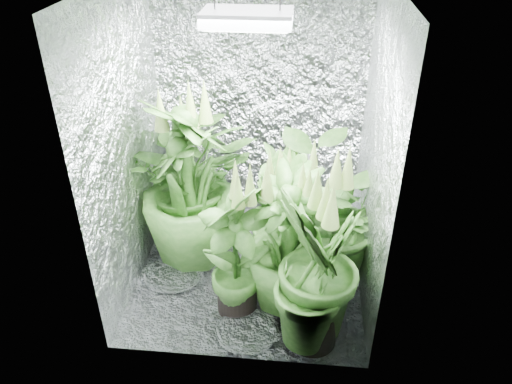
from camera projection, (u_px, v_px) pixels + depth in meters
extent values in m
plane|color=silver|center=(250.00, 271.00, 3.71)|extent=(1.60, 1.60, 0.00)
cube|color=silver|center=(260.00, 105.00, 3.87)|extent=(1.60, 0.02, 2.00)
cube|color=silver|center=(231.00, 224.00, 2.51)|extent=(1.60, 0.02, 2.00)
cube|color=silver|center=(127.00, 146.00, 3.26)|extent=(0.02, 1.60, 2.00)
cube|color=silver|center=(375.00, 157.00, 3.12)|extent=(0.02, 1.60, 2.00)
cube|color=gray|center=(247.00, 17.00, 2.75)|extent=(0.50, 0.30, 0.08)
cube|color=white|center=(247.00, 26.00, 2.78)|extent=(0.46, 0.26, 0.01)
cylinder|color=black|center=(195.00, 222.00, 4.03)|extent=(0.29, 0.29, 0.26)
cylinder|color=#49381C|center=(194.00, 210.00, 3.97)|extent=(0.27, 0.27, 0.03)
imported|color=#1E4A14|center=(191.00, 174.00, 3.80)|extent=(1.18, 1.18, 1.09)
cone|color=#749847|center=(186.00, 115.00, 3.54)|extent=(0.09, 0.09, 0.26)
cylinder|color=black|center=(279.00, 236.00, 3.88)|extent=(0.28, 0.28, 0.25)
cylinder|color=#49381C|center=(280.00, 224.00, 3.82)|extent=(0.26, 0.26, 0.03)
imported|color=#1E4A14|center=(280.00, 200.00, 3.70)|extent=(0.60, 0.60, 0.86)
cone|color=#749847|center=(282.00, 155.00, 3.50)|extent=(0.09, 0.09, 0.25)
cylinder|color=black|center=(278.00, 257.00, 3.68)|extent=(0.26, 0.26, 0.23)
cylinder|color=#49381C|center=(278.00, 246.00, 3.63)|extent=(0.24, 0.24, 0.03)
imported|color=#1E4A14|center=(279.00, 216.00, 3.49)|extent=(0.61, 0.61, 0.91)
cone|color=#749847|center=(281.00, 166.00, 3.27)|extent=(0.08, 0.08, 0.23)
cylinder|color=black|center=(193.00, 241.00, 3.79)|extent=(0.32, 0.32, 0.29)
cylinder|color=#49381C|center=(192.00, 228.00, 3.72)|extent=(0.30, 0.30, 0.03)
imported|color=#1E4A14|center=(188.00, 182.00, 3.52)|extent=(1.00, 1.00, 1.26)
cone|color=#749847|center=(182.00, 107.00, 3.22)|extent=(0.10, 0.10, 0.29)
cylinder|color=black|center=(324.00, 260.00, 3.60)|extent=(0.32, 0.32, 0.28)
cylinder|color=#49381C|center=(325.00, 246.00, 3.53)|extent=(0.29, 0.29, 0.03)
imported|color=#1E4A14|center=(328.00, 216.00, 3.40)|extent=(0.95, 0.95, 0.99)
cone|color=#749847|center=(333.00, 161.00, 3.17)|extent=(0.10, 0.10, 0.28)
cylinder|color=black|center=(237.00, 295.00, 3.33)|extent=(0.26, 0.26, 0.24)
cylinder|color=#49381C|center=(237.00, 284.00, 3.27)|extent=(0.24, 0.24, 0.03)
imported|color=#1E4A14|center=(236.00, 247.00, 3.11)|extent=(0.73, 0.73, 1.00)
cone|color=#749847|center=(234.00, 187.00, 2.88)|extent=(0.09, 0.09, 0.24)
cylinder|color=black|center=(312.00, 324.00, 3.09)|extent=(0.30, 0.30, 0.27)
cylinder|color=#49381C|center=(314.00, 310.00, 3.03)|extent=(0.28, 0.28, 0.03)
imported|color=#1E4A14|center=(317.00, 269.00, 2.85)|extent=(0.69, 0.69, 1.10)
cone|color=#749847|center=(323.00, 197.00, 2.60)|extent=(0.10, 0.10, 0.27)
cylinder|color=black|center=(284.00, 286.00, 3.38)|extent=(0.30, 0.30, 0.27)
cylinder|color=#49381C|center=(285.00, 273.00, 3.32)|extent=(0.27, 0.27, 0.03)
imported|color=#1E4A14|center=(286.00, 240.00, 3.17)|extent=(0.78, 0.78, 1.00)
cone|color=#749847|center=(288.00, 181.00, 2.95)|extent=(0.10, 0.10, 0.27)
cylinder|color=black|center=(330.00, 241.00, 3.96)|extent=(0.16, 0.16, 0.09)
cylinder|color=black|center=(332.00, 222.00, 3.86)|extent=(0.14, 0.14, 0.11)
cylinder|color=#4C4C51|center=(324.00, 223.00, 3.85)|extent=(0.12, 0.33, 0.34)
torus|color=#4C4C51|center=(324.00, 223.00, 3.85)|extent=(0.12, 0.35, 0.36)
cube|color=white|center=(325.00, 309.00, 2.97)|extent=(0.05, 0.05, 0.08)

